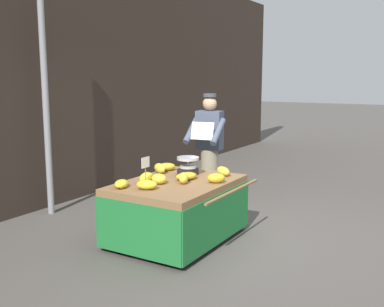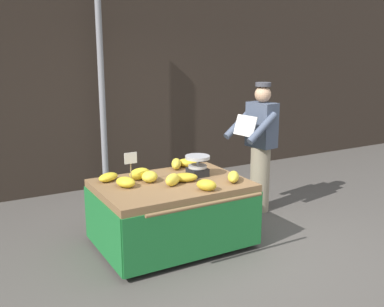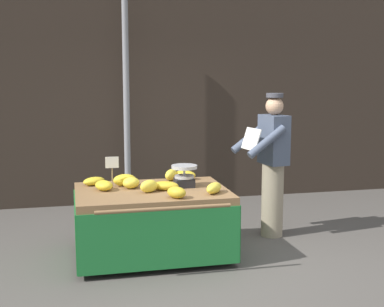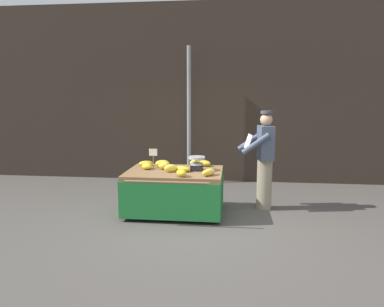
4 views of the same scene
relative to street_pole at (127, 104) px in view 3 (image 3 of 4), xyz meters
name	(u,v)px [view 3 (image 3 of 4)]	position (x,y,z in m)	size (l,w,h in m)	color
ground_plane	(209,266)	(0.54, -2.60, -1.52)	(60.00, 60.00, 0.00)	#514C47
back_wall	(159,69)	(0.54, 0.40, 0.50)	(16.00, 0.24, 4.04)	#332821
street_pole	(127,104)	(0.00, 0.00, 0.00)	(0.09, 0.09, 3.04)	gray
banana_cart	(152,208)	(0.02, -2.17, -0.99)	(1.61, 1.34, 0.73)	olive
weighing_scale	(184,176)	(0.39, -2.09, -0.68)	(0.28, 0.28, 0.23)	black
price_sign	(112,165)	(-0.38, -2.00, -0.55)	(0.14, 0.01, 0.34)	#997A51
banana_bunch_0	(104,185)	(-0.47, -2.08, -0.74)	(0.17, 0.23, 0.11)	yellow
banana_bunch_1	(185,175)	(0.48, -1.70, -0.74)	(0.16, 0.26, 0.10)	gold
banana_bunch_2	(165,186)	(0.15, -2.21, -0.75)	(0.17, 0.29, 0.09)	gold
banana_bunch_3	(125,180)	(-0.24, -1.90, -0.73)	(0.13, 0.25, 0.13)	yellow
banana_bunch_4	(131,183)	(-0.18, -2.05, -0.73)	(0.17, 0.20, 0.12)	yellow
banana_bunch_5	(94,181)	(-0.56, -1.80, -0.75)	(0.15, 0.25, 0.09)	yellow
banana_bunch_6	(214,188)	(0.61, -2.48, -0.74)	(0.12, 0.28, 0.11)	yellow
banana_bunch_7	(177,192)	(0.20, -2.60, -0.74)	(0.14, 0.21, 0.11)	gold
banana_bunch_8	(149,186)	(-0.02, -2.29, -0.73)	(0.11, 0.21, 0.13)	yellow
banana_bunch_9	(171,175)	(0.32, -1.71, -0.73)	(0.11, 0.25, 0.13)	yellow
vendor_person	(272,164)	(1.52, -1.77, -0.65)	(0.63, 0.57, 1.71)	gray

